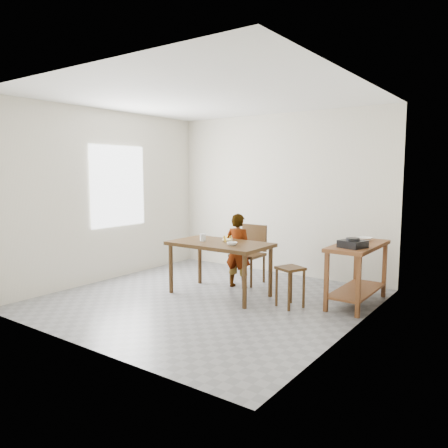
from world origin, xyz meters
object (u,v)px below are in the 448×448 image
Objects in this scene: child at (238,251)px; dining_chair at (247,255)px; prep_counter at (357,274)px; stool at (290,287)px; dining_table at (220,269)px.

child is 1.24× the size of dining_chair.
prep_counter is 1.07× the size of child.
prep_counter is at bearing 44.16° from stool.
child is 1.20m from stool.
dining_chair is at bearing -94.64° from child.
prep_counter is (1.72, 0.70, 0.03)m from dining_table.
prep_counter reaches higher than stool.
child is (-1.73, -0.22, 0.16)m from prep_counter.
dining_table is 1.08m from stool.
prep_counter is 0.92m from stool.
child reaches higher than stool.
dining_table is 0.77m from dining_chair.
stool is at bearing -135.84° from prep_counter.
stool is (-0.65, -0.63, -0.14)m from prep_counter.
prep_counter is at bearing 179.67° from child.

